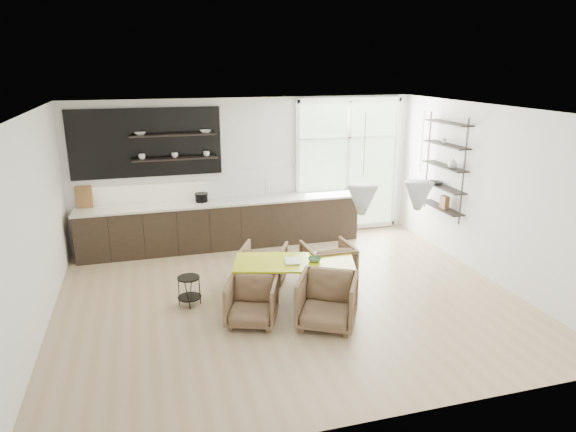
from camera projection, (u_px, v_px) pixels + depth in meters
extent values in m
cube|color=tan|center=(289.00, 299.00, 8.04)|extent=(7.00, 6.00, 0.01)
cube|color=white|center=(248.00, 171.00, 10.39)|extent=(7.00, 0.02, 2.90)
cube|color=white|center=(32.00, 229.00, 6.70)|extent=(0.02, 6.00, 2.90)
cube|color=white|center=(491.00, 194.00, 8.54)|extent=(0.02, 6.00, 2.90)
cube|color=white|center=(289.00, 110.00, 7.21)|extent=(7.00, 6.00, 0.01)
cube|color=#B2D1A5|center=(348.00, 165.00, 10.92)|extent=(2.20, 0.02, 2.70)
cube|color=silver|center=(348.00, 166.00, 10.89)|extent=(2.30, 0.08, 2.80)
cone|color=silver|center=(362.00, 200.00, 7.35)|extent=(0.44, 0.44, 0.42)
cone|color=silver|center=(418.00, 196.00, 7.59)|extent=(0.44, 0.44, 0.42)
cylinder|color=black|center=(365.00, 144.00, 7.12)|extent=(0.01, 0.01, 0.89)
cylinder|color=black|center=(422.00, 142.00, 7.36)|extent=(0.01, 0.01, 0.89)
cube|color=black|center=(223.00, 225.00, 10.21)|extent=(5.50, 0.65, 0.90)
cube|color=beige|center=(222.00, 202.00, 10.07)|extent=(5.54, 0.69, 0.04)
cube|color=white|center=(219.00, 185.00, 10.29)|extent=(5.50, 0.02, 0.55)
cube|color=black|center=(146.00, 143.00, 9.65)|extent=(2.80, 0.06, 1.30)
cube|color=black|center=(173.00, 135.00, 9.61)|extent=(1.60, 0.28, 0.03)
cube|color=black|center=(175.00, 159.00, 9.74)|extent=(1.60, 0.28, 0.03)
cube|color=brown|center=(84.00, 197.00, 9.55)|extent=(0.30, 0.10, 0.42)
cylinder|color=silver|center=(266.00, 188.00, 10.34)|extent=(0.02, 0.02, 0.40)
imported|color=white|center=(140.00, 134.00, 9.44)|extent=(0.22, 0.22, 0.05)
imported|color=white|center=(205.00, 131.00, 9.76)|extent=(0.22, 0.22, 0.05)
imported|color=white|center=(142.00, 157.00, 9.57)|extent=(0.12, 0.12, 0.10)
imported|color=white|center=(175.00, 155.00, 9.72)|extent=(0.12, 0.12, 0.10)
imported|color=white|center=(206.00, 154.00, 9.88)|extent=(0.12, 0.12, 0.10)
cylinder|color=black|center=(202.00, 198.00, 10.00)|extent=(0.24, 0.24, 0.15)
cube|color=black|center=(464.00, 172.00, 8.98)|extent=(0.02, 0.02, 1.90)
cube|color=black|center=(428.00, 161.00, 10.09)|extent=(0.02, 0.02, 1.90)
cube|color=black|center=(441.00, 208.00, 9.77)|extent=(0.26, 1.20, 0.02)
cube|color=black|center=(443.00, 187.00, 9.65)|extent=(0.26, 1.20, 0.02)
cube|color=black|center=(445.00, 166.00, 9.54)|extent=(0.26, 1.20, 0.02)
cube|color=black|center=(447.00, 145.00, 9.42)|extent=(0.26, 1.20, 0.03)
cube|color=black|center=(448.00, 123.00, 9.31)|extent=(0.26, 1.20, 0.03)
imported|color=white|center=(453.00, 163.00, 9.28)|extent=(0.18, 0.18, 0.19)
imported|color=#333338|center=(437.00, 183.00, 9.82)|extent=(0.22, 0.22, 0.05)
imported|color=white|center=(444.00, 141.00, 9.50)|extent=(0.10, 0.10, 0.09)
cube|color=brown|center=(445.00, 202.00, 9.64)|extent=(0.10, 0.18, 0.24)
cube|color=#B5C011|center=(294.00, 262.00, 7.76)|extent=(1.96, 1.28, 0.03)
cube|color=#B5C011|center=(235.00, 293.00, 7.50)|extent=(0.05, 0.05, 0.63)
cube|color=#B5C011|center=(240.00, 273.00, 8.20)|extent=(0.05, 0.05, 0.63)
cube|color=#B5C011|center=(353.00, 293.00, 7.50)|extent=(0.05, 0.05, 0.63)
cube|color=#B5C011|center=(348.00, 273.00, 8.20)|extent=(0.05, 0.05, 0.63)
imported|color=brown|center=(264.00, 264.00, 8.54)|extent=(0.95, 0.96, 0.66)
imported|color=brown|center=(328.00, 264.00, 8.46)|extent=(0.78, 0.80, 0.72)
imported|color=brown|center=(252.00, 302.00, 7.19)|extent=(0.89, 0.90, 0.64)
imported|color=brown|center=(327.00, 301.00, 7.12)|extent=(1.07, 1.08, 0.73)
cylinder|color=black|center=(188.00, 278.00, 7.70)|extent=(0.34, 0.34, 0.02)
cylinder|color=black|center=(190.00, 297.00, 7.79)|extent=(0.36, 0.36, 0.02)
cylinder|color=black|center=(200.00, 291.00, 7.77)|extent=(0.01, 0.01, 0.44)
cylinder|color=black|center=(191.00, 287.00, 7.92)|extent=(0.01, 0.01, 0.44)
cylinder|color=black|center=(179.00, 291.00, 7.76)|extent=(0.01, 0.01, 0.44)
cylinder|color=black|center=(188.00, 296.00, 7.61)|extent=(0.01, 0.01, 0.44)
imported|color=white|center=(285.00, 261.00, 7.73)|extent=(0.27, 0.33, 0.03)
imported|color=#46744A|center=(314.00, 259.00, 7.75)|extent=(0.22, 0.22, 0.06)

